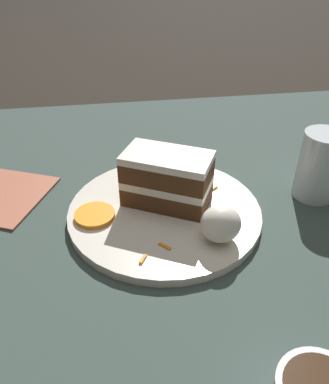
{
  "coord_description": "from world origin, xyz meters",
  "views": [
    {
      "loc": [
        0.1,
        0.46,
        0.39
      ],
      "look_at": [
        0.03,
        0.02,
        0.08
      ],
      "focal_mm": 35.0,
      "sensor_mm": 36.0,
      "label": 1
    }
  ],
  "objects_px": {
    "cake_slice": "(167,179)",
    "drinking_glass": "(318,169)",
    "cream_dollop": "(221,224)",
    "orange_garnish": "(95,215)",
    "plate": "(165,211)"
  },
  "relations": [
    {
      "from": "cake_slice",
      "to": "drinking_glass",
      "type": "relative_size",
      "value": 1.32
    },
    {
      "from": "drinking_glass",
      "to": "cream_dollop",
      "type": "bearing_deg",
      "value": 28.11
    },
    {
      "from": "cream_dollop",
      "to": "drinking_glass",
      "type": "height_order",
      "value": "drinking_glass"
    },
    {
      "from": "cream_dollop",
      "to": "drinking_glass",
      "type": "relative_size",
      "value": 0.5
    },
    {
      "from": "cake_slice",
      "to": "drinking_glass",
      "type": "height_order",
      "value": "drinking_glass"
    },
    {
      "from": "orange_garnish",
      "to": "drinking_glass",
      "type": "bearing_deg",
      "value": -175.82
    },
    {
      "from": "plate",
      "to": "cream_dollop",
      "type": "height_order",
      "value": "cream_dollop"
    },
    {
      "from": "plate",
      "to": "cream_dollop",
      "type": "distance_m",
      "value": 0.11
    },
    {
      "from": "cake_slice",
      "to": "cream_dollop",
      "type": "height_order",
      "value": "cake_slice"
    },
    {
      "from": "cake_slice",
      "to": "drinking_glass",
      "type": "distance_m",
      "value": 0.24
    },
    {
      "from": "cream_dollop",
      "to": "drinking_glass",
      "type": "distance_m",
      "value": 0.21
    },
    {
      "from": "cream_dollop",
      "to": "drinking_glass",
      "type": "xyz_separation_m",
      "value": [
        -0.19,
        -0.1,
        0.01
      ]
    },
    {
      "from": "cream_dollop",
      "to": "orange_garnish",
      "type": "bearing_deg",
      "value": -23.96
    },
    {
      "from": "cream_dollop",
      "to": "plate",
      "type": "bearing_deg",
      "value": -52.28
    },
    {
      "from": "plate",
      "to": "orange_garnish",
      "type": "bearing_deg",
      "value": 3.68
    }
  ]
}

